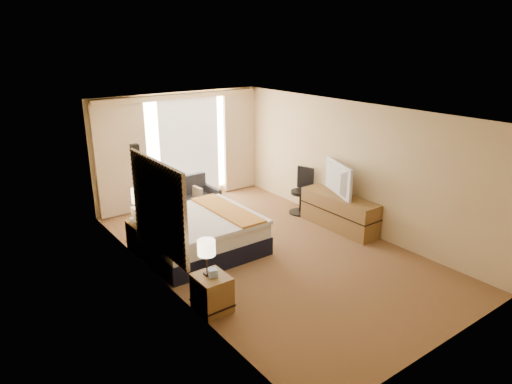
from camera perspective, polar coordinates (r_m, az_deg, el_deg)
floor at (r=8.60m, az=1.66°, el=-7.31°), size 4.20×7.00×0.02m
ceiling at (r=7.82m, az=1.84°, el=10.08°), size 4.20×7.00×0.02m
wall_back at (r=10.98m, az=-9.61°, el=5.45°), size 4.20×0.02×2.60m
wall_front at (r=5.96m, az=23.09°, el=-7.42°), size 4.20×0.02×2.60m
wall_left at (r=7.09m, az=-11.77°, el=-2.12°), size 0.02×7.00×2.60m
wall_right at (r=9.50m, az=11.79°, el=3.24°), size 0.02×7.00×2.60m
headboard at (r=7.28m, az=-12.15°, el=-1.75°), size 0.06×1.85×1.50m
nightstand_left at (r=6.78m, az=-5.53°, el=-12.45°), size 0.45×0.52×0.55m
nightstand_right at (r=8.80m, az=-14.00°, el=-5.31°), size 0.45×0.52×0.55m
media_dresser at (r=9.61m, az=10.33°, el=-2.47°), size 0.50×1.80×0.70m
window at (r=11.07m, az=-8.39°, el=5.72°), size 2.30×0.02×2.30m
curtains at (r=10.86m, az=-9.38°, el=5.90°), size 4.12×0.19×2.56m
bed at (r=8.48m, az=-7.10°, el=-5.19°), size 2.01×1.83×0.97m
loveseat at (r=10.24m, az=-8.64°, el=-1.45°), size 1.37×0.76×0.84m
floor_lamp at (r=10.01m, az=-14.74°, el=3.07°), size 0.21×0.21×1.67m
desk_chair at (r=10.30m, az=5.77°, el=-0.12°), size 0.51×0.51×1.04m
lamp_left at (r=6.49m, az=-6.22°, el=-7.02°), size 0.26×0.26×0.54m
lamp_right at (r=8.52m, az=-14.31°, el=-0.50°), size 0.31×0.31×0.65m
tissue_box at (r=6.60m, az=-5.42°, el=-10.02°), size 0.16×0.16×0.12m
telephone at (r=8.72m, az=-14.14°, el=-3.32°), size 0.21×0.18×0.07m
television at (r=9.46m, az=9.62°, el=1.62°), size 0.57×1.13×0.67m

